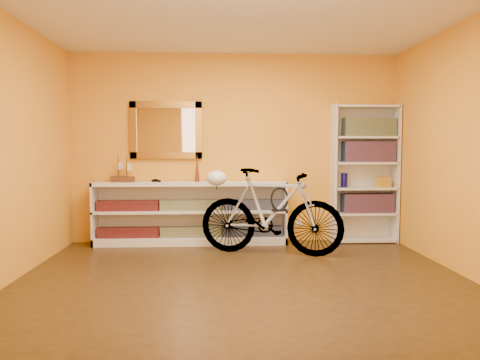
{
  "coord_description": "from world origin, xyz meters",
  "views": [
    {
      "loc": [
        -0.25,
        -4.26,
        1.3
      ],
      "look_at": [
        0.0,
        0.7,
        0.95
      ],
      "focal_mm": 33.67,
      "sensor_mm": 36.0,
      "label": 1
    }
  ],
  "objects": [
    {
      "name": "floor",
      "position": [
        0.0,
        0.0,
        -0.01
      ],
      "size": [
        4.5,
        4.0,
        0.01
      ],
      "primitive_type": "cube",
      "color": "#2F1F0D",
      "rests_on": "ground"
    },
    {
      "name": "ceiling",
      "position": [
        0.0,
        0.0,
        2.6
      ],
      "size": [
        4.5,
        4.0,
        0.01
      ],
      "primitive_type": "cube",
      "color": "silver",
      "rests_on": "ground"
    },
    {
      "name": "back_wall",
      "position": [
        0.0,
        2.0,
        1.3
      ],
      "size": [
        4.5,
        0.01,
        2.6
      ],
      "primitive_type": "cube",
      "color": "orange",
      "rests_on": "ground"
    },
    {
      "name": "left_wall",
      "position": [
        -2.25,
        0.0,
        1.3
      ],
      "size": [
        0.01,
        4.0,
        2.6
      ],
      "primitive_type": "cube",
      "color": "orange",
      "rests_on": "ground"
    },
    {
      "name": "right_wall",
      "position": [
        2.25,
        0.0,
        1.3
      ],
      "size": [
        0.01,
        4.0,
        2.6
      ],
      "primitive_type": "cube",
      "color": "orange",
      "rests_on": "ground"
    },
    {
      "name": "gilt_mirror",
      "position": [
        -0.95,
        1.97,
        1.55
      ],
      "size": [
        0.98,
        0.06,
        0.78
      ],
      "primitive_type": "cube",
      "color": "#8D6119",
      "rests_on": "back_wall"
    },
    {
      "name": "wall_socket",
      "position": [
        0.9,
        1.99,
        0.25
      ],
      "size": [
        0.09,
        0.02,
        0.09
      ],
      "primitive_type": "cube",
      "color": "silver",
      "rests_on": "back_wall"
    },
    {
      "name": "console_unit",
      "position": [
        -0.61,
        1.81,
        0.42
      ],
      "size": [
        2.6,
        0.35,
        0.85
      ],
      "primitive_type": null,
      "color": "silver",
      "rests_on": "floor"
    },
    {
      "name": "cd_row_lower",
      "position": [
        -0.61,
        1.79,
        0.17
      ],
      "size": [
        2.5,
        0.13,
        0.14
      ],
      "primitive_type": "cube",
      "color": "black",
      "rests_on": "console_unit"
    },
    {
      "name": "cd_row_upper",
      "position": [
        -0.61,
        1.79,
        0.54
      ],
      "size": [
        2.5,
        0.13,
        0.14
      ],
      "primitive_type": "cube",
      "color": "navy",
      "rests_on": "console_unit"
    },
    {
      "name": "model_ship",
      "position": [
        -1.52,
        1.81,
        1.03
      ],
      "size": [
        0.32,
        0.15,
        0.36
      ],
      "primitive_type": null,
      "rotation": [
        0.0,
        0.0,
        -0.12
      ],
      "color": "#462613",
      "rests_on": "console_unit"
    },
    {
      "name": "toy_car",
      "position": [
        -1.07,
        1.81,
        0.85
      ],
      "size": [
        0.0,
        0.0,
        0.0
      ],
      "primitive_type": "imported",
      "rotation": [
        0.0,
        0.0,
        1.27
      ],
      "color": "black",
      "rests_on": "console_unit"
    },
    {
      "name": "bronze_ornament",
      "position": [
        -0.52,
        1.81,
        1.04
      ],
      "size": [
        0.06,
        0.06,
        0.38
      ],
      "primitive_type": "cone",
      "color": "brown",
      "rests_on": "console_unit"
    },
    {
      "name": "decorative_orb",
      "position": [
        -0.2,
        1.81,
        0.9
      ],
      "size": [
        0.09,
        0.09,
        0.09
      ],
      "primitive_type": "sphere",
      "color": "brown",
      "rests_on": "console_unit"
    },
    {
      "name": "bookcase",
      "position": [
        1.78,
        1.84,
        0.95
      ],
      "size": [
        0.9,
        0.3,
        1.9
      ],
      "primitive_type": null,
      "color": "silver",
      "rests_on": "floor"
    },
    {
      "name": "book_row_a",
      "position": [
        1.83,
        1.84,
        0.55
      ],
      "size": [
        0.7,
        0.22,
        0.26
      ],
      "primitive_type": "cube",
      "color": "maroon",
      "rests_on": "bookcase"
    },
    {
      "name": "book_row_b",
      "position": [
        1.83,
        1.84,
        1.25
      ],
      "size": [
        0.7,
        0.22,
        0.28
      ],
      "primitive_type": "cube",
      "color": "maroon",
      "rests_on": "bookcase"
    },
    {
      "name": "book_row_c",
      "position": [
        1.83,
        1.84,
        1.59
      ],
      "size": [
        0.7,
        0.22,
        0.25
      ],
      "primitive_type": "cube",
      "color": "navy",
      "rests_on": "bookcase"
    },
    {
      "name": "travel_mug",
      "position": [
        1.49,
        1.82,
        0.86
      ],
      "size": [
        0.09,
        0.09,
        0.2
      ],
      "primitive_type": "cylinder",
      "color": "#151591",
      "rests_on": "bookcase"
    },
    {
      "name": "red_tin",
      "position": [
        1.58,
        1.87,
        1.55
      ],
      "size": [
        0.15,
        0.15,
        0.18
      ],
      "primitive_type": "cube",
      "rotation": [
        0.0,
        0.0,
        0.12
      ],
      "color": "maroon",
      "rests_on": "bookcase"
    },
    {
      "name": "yellow_bag",
      "position": [
        2.03,
        1.8,
        0.84
      ],
      "size": [
        0.2,
        0.15,
        0.14
      ],
      "primitive_type": "cube",
      "rotation": [
        0.0,
        0.0,
        0.18
      ],
      "color": "gold",
      "rests_on": "bookcase"
    },
    {
      "name": "bicycle",
      "position": [
        0.4,
        1.15,
        0.53
      ],
      "size": [
        0.95,
        1.86,
        1.06
      ],
      "primitive_type": "imported",
      "rotation": [
        0.0,
        0.0,
        1.29
      ],
      "color": "silver",
      "rests_on": "floor"
    },
    {
      "name": "helmet",
      "position": [
        -0.26,
        1.34,
        0.93
      ],
      "size": [
        0.25,
        0.24,
        0.19
      ],
      "primitive_type": "ellipsoid",
      "color": "white",
      "rests_on": "bicycle"
    },
    {
      "name": "u_lock",
      "position": [
        0.5,
        1.12,
        0.69
      ],
      "size": [
        0.22,
        0.02,
        0.22
      ],
      "primitive_type": "torus",
      "rotation": [
        1.57,
        0.0,
        0.0
      ],
      "color": "black",
      "rests_on": "bicycle"
    }
  ]
}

